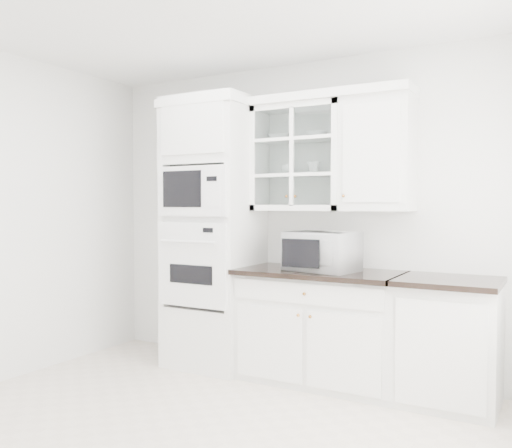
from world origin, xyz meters
The scene contains 13 objects.
ground centered at (0.00, 0.00, 0.01)m, with size 4.00×3.50×0.01m, color beige.
room_shell centered at (0.00, 0.43, 1.78)m, with size 4.00×3.50×2.70m.
oven_column centered at (-0.75, 1.42, 1.20)m, with size 0.76×0.68×2.40m.
base_cabinet_run centered at (0.28, 1.45, 0.46)m, with size 1.32×0.67×0.92m.
extra_base_cabinet centered at (1.28, 1.45, 0.46)m, with size 0.72×0.67×0.92m.
upper_cabinet_glass centered at (0.03, 1.58, 1.85)m, with size 0.80×0.33×0.90m.
upper_cabinet_solid centered at (0.71, 1.58, 1.85)m, with size 0.55×0.33×0.90m, color white.
crown_molding centered at (-0.07, 1.56, 2.33)m, with size 2.14×0.38×0.07m, color white.
countertop_microwave centered at (0.31, 1.41, 1.08)m, with size 0.54×0.45×0.31m, color white.
bowl_a centered at (-0.16, 1.58, 2.04)m, with size 0.20×0.20×0.05m, color white.
bowl_b centered at (0.18, 1.58, 2.04)m, with size 0.17×0.17×0.05m, color white.
cup_a centered at (-0.09, 1.59, 1.75)m, with size 0.11×0.11×0.09m, color white.
cup_b centered at (0.16, 1.58, 1.76)m, with size 0.11×0.11×0.10m, color white.
Camera 1 is at (1.99, -2.63, 1.45)m, focal length 38.00 mm.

